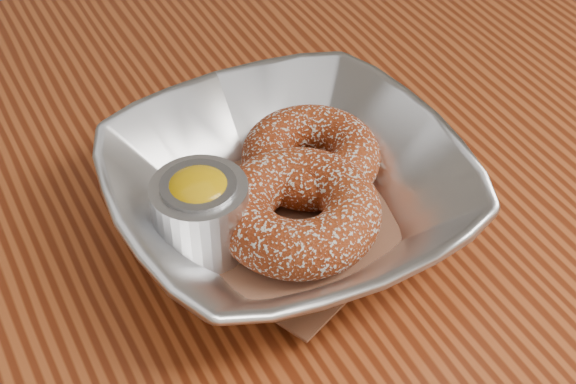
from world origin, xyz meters
name	(u,v)px	position (x,y,z in m)	size (l,w,h in m)	color
table	(251,373)	(0.00, 0.00, 0.65)	(1.20, 0.80, 0.75)	brown
serving_bowl	(288,195)	(0.04, 0.03, 0.78)	(0.22, 0.22, 0.05)	silver
parchment	(288,216)	(0.04, 0.03, 0.76)	(0.14, 0.14, 0.00)	brown
donut_back	(311,156)	(0.08, 0.06, 0.78)	(0.09, 0.09, 0.03)	maroon
donut_front	(298,211)	(0.04, 0.01, 0.78)	(0.10, 0.10, 0.04)	maroon
ramekin	(201,212)	(-0.01, 0.03, 0.79)	(0.06, 0.06, 0.06)	silver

